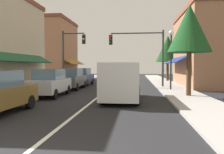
{
  "coord_description": "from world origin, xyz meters",
  "views": [
    {
      "loc": [
        2.43,
        -3.37,
        1.92
      ],
      "look_at": [
        0.59,
        13.69,
        1.15
      ],
      "focal_mm": 36.95,
      "sensor_mm": 36.0,
      "label": 1
    }
  ],
  "objects_px": {
    "parked_car_second_left": "(50,83)",
    "parked_car_third_left": "(72,79)",
    "street_lamp_right_mid": "(171,50)",
    "tree_right_far": "(168,49)",
    "parked_car_far_left": "(82,77)",
    "traffic_signal_mast_arm": "(143,48)",
    "tree_right_near": "(189,29)",
    "traffic_signal_left_corner": "(70,50)",
    "van_in_lane": "(122,80)"
  },
  "relations": [
    {
      "from": "parked_car_second_left",
      "to": "traffic_signal_mast_arm",
      "type": "height_order",
      "value": "traffic_signal_mast_arm"
    },
    {
      "from": "parked_car_second_left",
      "to": "traffic_signal_left_corner",
      "type": "relative_size",
      "value": 0.76
    },
    {
      "from": "parked_car_second_left",
      "to": "parked_car_far_left",
      "type": "bearing_deg",
      "value": 89.58
    },
    {
      "from": "parked_car_second_left",
      "to": "parked_car_third_left",
      "type": "bearing_deg",
      "value": 88.66
    },
    {
      "from": "traffic_signal_mast_arm",
      "to": "street_lamp_right_mid",
      "type": "relative_size",
      "value": 1.1
    },
    {
      "from": "traffic_signal_left_corner",
      "to": "street_lamp_right_mid",
      "type": "relative_size",
      "value": 1.14
    },
    {
      "from": "van_in_lane",
      "to": "tree_right_near",
      "type": "xyz_separation_m",
      "value": [
        4.07,
        1.72,
        3.11
      ]
    },
    {
      "from": "traffic_signal_mast_arm",
      "to": "street_lamp_right_mid",
      "type": "xyz_separation_m",
      "value": [
        2.1,
        -2.82,
        -0.4
      ]
    },
    {
      "from": "parked_car_far_left",
      "to": "traffic_signal_mast_arm",
      "type": "xyz_separation_m",
      "value": [
        6.22,
        -1.9,
        2.73
      ]
    },
    {
      "from": "traffic_signal_mast_arm",
      "to": "van_in_lane",
      "type": "bearing_deg",
      "value": -99.63
    },
    {
      "from": "traffic_signal_left_corner",
      "to": "street_lamp_right_mid",
      "type": "bearing_deg",
      "value": -20.94
    },
    {
      "from": "parked_car_third_left",
      "to": "traffic_signal_left_corner",
      "type": "relative_size",
      "value": 0.76
    },
    {
      "from": "van_in_lane",
      "to": "street_lamp_right_mid",
      "type": "bearing_deg",
      "value": 58.14
    },
    {
      "from": "parked_car_third_left",
      "to": "traffic_signal_mast_arm",
      "type": "distance_m",
      "value": 7.07
    },
    {
      "from": "parked_car_second_left",
      "to": "parked_car_far_left",
      "type": "distance_m",
      "value": 9.01
    },
    {
      "from": "street_lamp_right_mid",
      "to": "tree_right_near",
      "type": "xyz_separation_m",
      "value": [
        0.55,
        -3.8,
        1.05
      ]
    },
    {
      "from": "tree_right_near",
      "to": "tree_right_far",
      "type": "xyz_separation_m",
      "value": [
        0.73,
        15.57,
        -0.05
      ]
    },
    {
      "from": "street_lamp_right_mid",
      "to": "tree_right_near",
      "type": "distance_m",
      "value": 3.98
    },
    {
      "from": "parked_car_second_left",
      "to": "parked_car_third_left",
      "type": "xyz_separation_m",
      "value": [
        0.04,
        4.84,
        0.0
      ]
    },
    {
      "from": "van_in_lane",
      "to": "street_lamp_right_mid",
      "type": "distance_m",
      "value": 6.86
    },
    {
      "from": "traffic_signal_left_corner",
      "to": "parked_car_second_left",
      "type": "bearing_deg",
      "value": -83.43
    },
    {
      "from": "parked_car_second_left",
      "to": "van_in_lane",
      "type": "relative_size",
      "value": 0.79
    },
    {
      "from": "van_in_lane",
      "to": "traffic_signal_mast_arm",
      "type": "relative_size",
      "value": 0.99
    },
    {
      "from": "street_lamp_right_mid",
      "to": "tree_right_far",
      "type": "distance_m",
      "value": 11.89
    },
    {
      "from": "street_lamp_right_mid",
      "to": "parked_car_third_left",
      "type": "bearing_deg",
      "value": 176.16
    },
    {
      "from": "traffic_signal_mast_arm",
      "to": "tree_right_near",
      "type": "relative_size",
      "value": 0.91
    },
    {
      "from": "parked_car_far_left",
      "to": "traffic_signal_left_corner",
      "type": "relative_size",
      "value": 0.76
    },
    {
      "from": "traffic_signal_left_corner",
      "to": "tree_right_near",
      "type": "distance_m",
      "value": 12.17
    },
    {
      "from": "tree_right_near",
      "to": "tree_right_far",
      "type": "height_order",
      "value": "tree_right_far"
    },
    {
      "from": "parked_car_second_left",
      "to": "parked_car_far_left",
      "type": "relative_size",
      "value": 1.0
    },
    {
      "from": "parked_car_far_left",
      "to": "street_lamp_right_mid",
      "type": "relative_size",
      "value": 0.87
    },
    {
      "from": "parked_car_far_left",
      "to": "van_in_lane",
      "type": "height_order",
      "value": "van_in_lane"
    },
    {
      "from": "parked_car_third_left",
      "to": "van_in_lane",
      "type": "relative_size",
      "value": 0.79
    },
    {
      "from": "van_in_lane",
      "to": "tree_right_far",
      "type": "xyz_separation_m",
      "value": [
        4.8,
        17.29,
        3.06
      ]
    },
    {
      "from": "parked_car_far_left",
      "to": "street_lamp_right_mid",
      "type": "height_order",
      "value": "street_lamp_right_mid"
    },
    {
      "from": "parked_car_third_left",
      "to": "traffic_signal_left_corner",
      "type": "height_order",
      "value": "traffic_signal_left_corner"
    },
    {
      "from": "traffic_signal_mast_arm",
      "to": "traffic_signal_left_corner",
      "type": "distance_m",
      "value": 7.09
    },
    {
      "from": "parked_car_far_left",
      "to": "street_lamp_right_mid",
      "type": "distance_m",
      "value": 9.84
    },
    {
      "from": "parked_car_second_left",
      "to": "tree_right_near",
      "type": "distance_m",
      "value": 9.45
    },
    {
      "from": "tree_right_near",
      "to": "van_in_lane",
      "type": "bearing_deg",
      "value": -157.11
    },
    {
      "from": "parked_car_far_left",
      "to": "traffic_signal_mast_arm",
      "type": "distance_m",
      "value": 7.05
    },
    {
      "from": "traffic_signal_left_corner",
      "to": "tree_right_far",
      "type": "relative_size",
      "value": 0.92
    },
    {
      "from": "van_in_lane",
      "to": "street_lamp_right_mid",
      "type": "xyz_separation_m",
      "value": [
        3.52,
        5.51,
        2.06
      ]
    },
    {
      "from": "parked_car_third_left",
      "to": "parked_car_far_left",
      "type": "bearing_deg",
      "value": 91.4
    },
    {
      "from": "tree_right_near",
      "to": "parked_car_third_left",
      "type": "bearing_deg",
      "value": 153.62
    },
    {
      "from": "traffic_signal_left_corner",
      "to": "van_in_lane",
      "type": "bearing_deg",
      "value": -57.97
    },
    {
      "from": "van_in_lane",
      "to": "traffic_signal_left_corner",
      "type": "height_order",
      "value": "traffic_signal_left_corner"
    },
    {
      "from": "tree_right_near",
      "to": "tree_right_far",
      "type": "distance_m",
      "value": 15.59
    },
    {
      "from": "parked_car_third_left",
      "to": "street_lamp_right_mid",
      "type": "distance_m",
      "value": 8.56
    },
    {
      "from": "traffic_signal_mast_arm",
      "to": "street_lamp_right_mid",
      "type": "distance_m",
      "value": 3.54
    }
  ]
}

